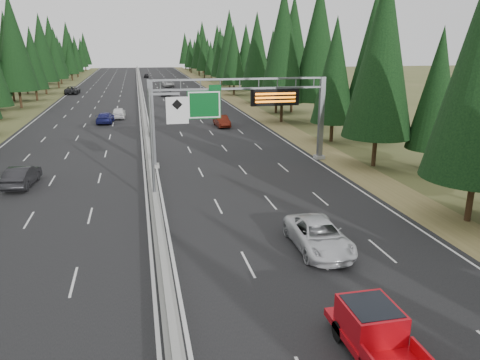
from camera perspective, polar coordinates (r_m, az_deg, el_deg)
name	(u,v)px	position (r m, az deg, el deg)	size (l,w,h in m)	color
road	(142,105)	(87.28, -11.85, 8.95)	(32.00, 260.00, 0.08)	black
shoulder_right	(238,102)	(89.23, -0.20, 9.44)	(3.60, 260.00, 0.06)	olive
shoulder_left	(37,108)	(88.93, -23.49, 8.07)	(3.60, 260.00, 0.06)	#4A5326
median_barrier	(142,103)	(87.24, -11.86, 9.19)	(0.70, 260.00, 0.85)	gray
sign_gantry	(247,107)	(42.97, 0.84, 8.85)	(16.75, 0.98, 7.80)	slate
hov_sign_pole	(160,138)	(32.20, -9.71, 5.04)	(2.80, 0.50, 8.00)	slate
tree_row_right	(292,54)	(72.11, 6.41, 15.05)	(12.03, 243.19, 18.97)	black
silver_minivan	(319,236)	(25.93, 9.59, -6.72)	(2.62, 5.69, 1.58)	silver
red_pickup	(376,332)	(18.13, 16.21, -17.36)	(1.98, 5.55, 1.81)	black
car_ahead_green	(207,106)	(77.92, -4.00, 8.95)	(1.72, 4.28, 1.46)	#16622E
car_ahead_dkred	(222,121)	(62.95, -2.24, 7.19)	(1.58, 4.52, 1.49)	#60190D
car_ahead_dkgrey	(166,92)	(101.02, -9.01, 10.51)	(2.03, 4.98, 1.45)	black
car_ahead_white	(168,83)	(122.02, -8.76, 11.55)	(2.62, 5.69, 1.58)	silver
car_ahead_far	(146,76)	(154.26, -11.34, 12.37)	(1.52, 3.77, 1.28)	black
car_onc_near	(22,176)	(40.46, -25.05, 0.45)	(1.71, 4.89, 1.61)	black
car_onc_blue	(105,118)	(68.37, -16.11, 7.31)	(2.11, 5.19, 1.51)	navy
car_onc_white	(119,113)	(72.18, -14.56, 7.93)	(1.92, 4.76, 1.62)	white
car_onc_far	(72,90)	(109.92, -19.76, 10.28)	(2.72, 5.90, 1.64)	black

